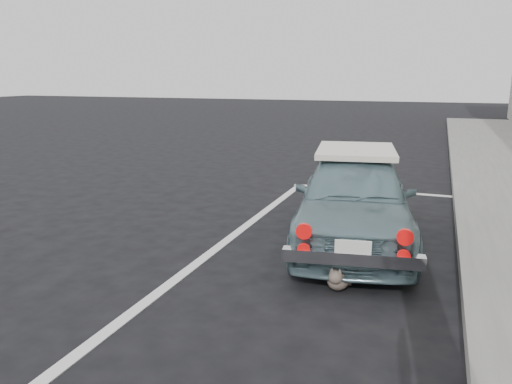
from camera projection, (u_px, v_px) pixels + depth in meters
pline_front at (375, 191)px, 8.95m from camera, size 3.00×0.12×0.01m
pline_side at (226, 241)px, 6.22m from camera, size 0.12×7.00×0.01m
retro_coupe at (354, 196)px, 6.11m from camera, size 1.87×3.56×1.15m
cat at (339, 277)px, 4.80m from camera, size 0.23×0.51×0.27m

